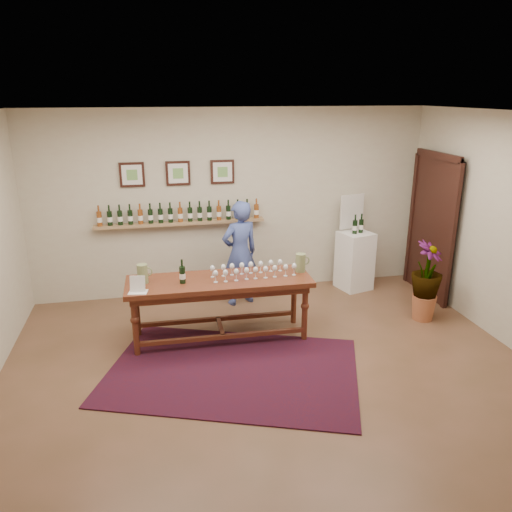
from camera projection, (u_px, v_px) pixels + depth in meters
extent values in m
plane|color=brown|center=(271.00, 369.00, 5.68)|extent=(6.00, 6.00, 0.00)
plane|color=beige|center=(233.00, 203.00, 7.56)|extent=(6.00, 0.00, 6.00)
plane|color=beige|center=(374.00, 380.00, 2.91)|extent=(6.00, 0.00, 6.00)
plane|color=white|center=(273.00, 114.00, 4.80)|extent=(6.00, 6.00, 0.00)
cube|color=tan|center=(181.00, 223.00, 7.39)|extent=(2.50, 0.16, 0.04)
cube|color=black|center=(434.00, 228.00, 7.51)|extent=(0.10, 1.00, 2.10)
cube|color=black|center=(431.00, 228.00, 7.50)|extent=(0.04, 1.12, 2.22)
cube|color=black|center=(132.00, 175.00, 7.10)|extent=(0.35, 0.03, 0.35)
cube|color=silver|center=(132.00, 175.00, 7.08)|extent=(0.28, 0.01, 0.28)
cube|color=#6A9F4F|center=(132.00, 175.00, 7.08)|extent=(0.15, 0.00, 0.15)
cube|color=black|center=(178.00, 173.00, 7.23)|extent=(0.35, 0.03, 0.35)
cube|color=silver|center=(178.00, 173.00, 7.21)|extent=(0.28, 0.01, 0.28)
cube|color=#6A9F4F|center=(178.00, 173.00, 7.21)|extent=(0.15, 0.00, 0.15)
cube|color=black|center=(222.00, 172.00, 7.35)|extent=(0.35, 0.03, 0.35)
cube|color=silver|center=(223.00, 172.00, 7.34)|extent=(0.28, 0.01, 0.28)
cube|color=#6A9F4F|center=(223.00, 172.00, 7.33)|extent=(0.15, 0.00, 0.15)
cube|color=#4E0D12|center=(233.00, 371.00, 5.63)|extent=(3.24, 2.69, 0.01)
cube|color=#4F1813|center=(219.00, 281.00, 6.16)|extent=(2.29, 0.76, 0.06)
cube|color=#4F1813|center=(219.00, 287.00, 6.18)|extent=(2.16, 0.64, 0.10)
cylinder|color=#4F1813|center=(135.00, 327.00, 5.86)|extent=(0.07, 0.07, 0.74)
cylinder|color=#4F1813|center=(305.00, 313.00, 6.23)|extent=(0.07, 0.07, 0.74)
cylinder|color=#4F1813|center=(137.00, 309.00, 6.34)|extent=(0.07, 0.07, 0.74)
cylinder|color=#4F1813|center=(294.00, 297.00, 6.72)|extent=(0.07, 0.07, 0.74)
cube|color=#4F1813|center=(223.00, 337.00, 6.12)|extent=(2.07, 0.09, 0.05)
cube|color=#4F1813|center=(218.00, 319.00, 6.60)|extent=(2.07, 0.09, 0.05)
cube|color=#4F1813|center=(220.00, 327.00, 6.36)|extent=(0.06, 0.52, 0.05)
cube|color=silver|center=(137.00, 284.00, 5.73)|extent=(0.23, 0.19, 0.19)
cube|color=white|center=(355.00, 261.00, 7.89)|extent=(0.56, 0.56, 0.92)
cube|color=silver|center=(352.00, 212.00, 7.82)|extent=(0.42, 0.13, 0.59)
cone|color=#A35936|center=(423.00, 307.00, 6.88)|extent=(0.33, 0.33, 0.35)
imported|color=#173214|center=(427.00, 275.00, 6.73)|extent=(0.71, 0.71, 0.61)
imported|color=#3E4F93|center=(240.00, 253.00, 7.23)|extent=(0.65, 0.53, 1.55)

